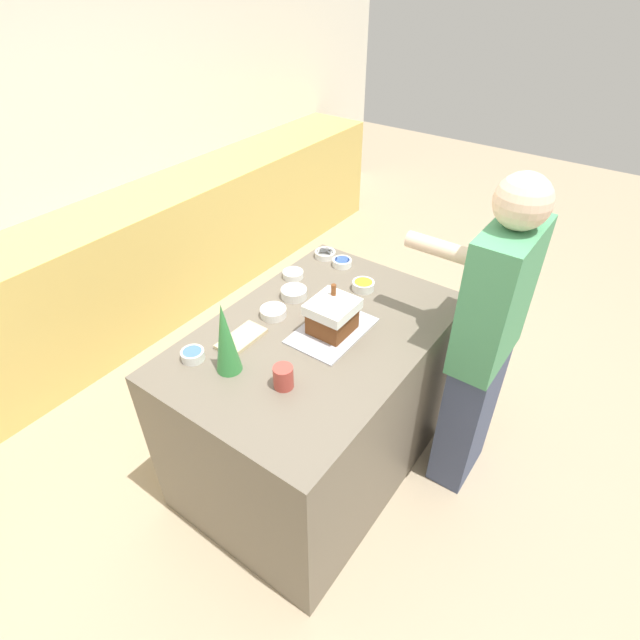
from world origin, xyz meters
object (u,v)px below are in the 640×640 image
Objects in this scene: candy_bowl_near_tray_left at (363,285)px; candy_bowl_far_left at (294,293)px; candy_bowl_center_rear at (325,254)px; person at (484,346)px; candy_bowl_behind_tray at (273,312)px; cookbook at (241,339)px; candy_bowl_front_corner at (342,262)px; gingerbread_house at (332,316)px; mug at (283,377)px; candy_bowl_near_tray_right at (193,355)px; candy_bowl_far_right at (293,274)px; baking_tray at (332,330)px; decorative_tree at (225,338)px.

candy_bowl_far_left is (-0.27, 0.25, 0.00)m from candy_bowl_near_tray_left.
candy_bowl_center_rear is 0.07× the size of person.
candy_bowl_behind_tray reaches higher than cookbook.
person is at bearing -99.63° from candy_bowl_front_corner.
cookbook is (-0.23, -0.00, -0.01)m from candy_bowl_behind_tray.
candy_bowl_behind_tray is at bearing -174.38° from candy_bowl_far_left.
mug is at bearing -173.66° from gingerbread_house.
candy_bowl_near_tray_right is 1.34m from person.
candy_bowl_far_left is 0.57× the size of cookbook.
candy_bowl_near_tray_right is 0.80× the size of candy_bowl_behind_tray.
cookbook is at bearing 71.44° from mug.
mug is 0.06× the size of person.
candy_bowl_far_right is (0.15, 0.12, -0.01)m from candy_bowl_far_left.
candy_bowl_near_tray_right is 0.95× the size of candy_bowl_front_corner.
candy_bowl_near_tray_right is 0.91× the size of candy_bowl_far_right.
cookbook is 1.14m from person.
candy_bowl_front_corner reaches higher than cookbook.
candy_bowl_behind_tray is (-0.07, 0.30, 0.02)m from baking_tray.
candy_bowl_far_right is 1.10× the size of mug.
candy_bowl_front_corner is at bearing 29.33° from gingerbread_house.
candy_bowl_behind_tray is (-0.46, 0.23, -0.00)m from candy_bowl_near_tray_left.
candy_bowl_behind_tray is (0.41, 0.09, -0.15)m from decorative_tree.
candy_bowl_behind_tray reaches higher than candy_bowl_front_corner.
gingerbread_house is at bearing 121.30° from person.
candy_bowl_center_rear is at bearing 2.48° from candy_bowl_near_tray_right.
decorative_tree is 0.62m from candy_bowl_far_left.
decorative_tree is 3.16× the size of candy_bowl_front_corner.
baking_tray is at bearing -150.67° from candy_bowl_front_corner.
gingerbread_house is 0.91× the size of cookbook.
candy_bowl_center_rear is at bearing 65.93° from candy_bowl_near_tray_left.
person reaches higher than candy_bowl_near_tray_left.
person is at bearing -64.34° from candy_bowl_behind_tray.
candy_bowl_far_left reaches higher than candy_bowl_behind_tray.
baking_tray is 0.34m from candy_bowl_far_left.
decorative_tree reaches higher than candy_bowl_far_left.
gingerbread_house reaches higher than candy_bowl_center_rear.
candy_bowl_near_tray_right is 1.00× the size of mug.
cookbook is (-0.83, 0.00, -0.01)m from candy_bowl_front_corner.
candy_bowl_near_tray_right is at bearing -177.52° from candy_bowl_center_rear.
gingerbread_house reaches higher than candy_bowl_near_tray_right.
decorative_tree is 3.33× the size of candy_bowl_near_tray_right.
candy_bowl_near_tray_left reaches higher than baking_tray.
candy_bowl_far_left reaches higher than baking_tray.
candy_bowl_near_tray_right is at bearing 143.53° from gingerbread_house.
candy_bowl_far_right is at bearing 35.65° from mug.
candy_bowl_center_rear is 1.06m from person.
candy_bowl_far_right is at bearing 39.70° from candy_bowl_far_left.
gingerbread_house is at bearing -44.85° from cookbook.
decorative_tree is 2.93× the size of candy_bowl_near_tray_left.
candy_bowl_behind_tray is at bearing -10.08° from candy_bowl_near_tray_right.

